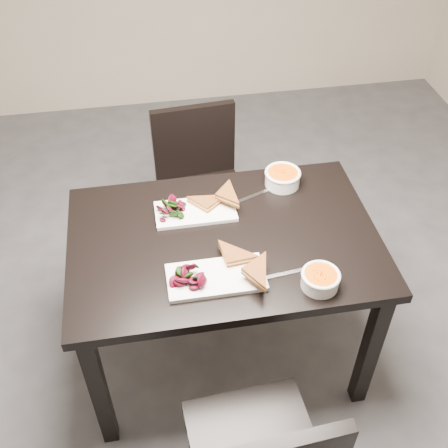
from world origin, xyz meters
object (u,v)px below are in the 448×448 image
object	(u,v)px
table	(224,255)
plate_far	(195,212)
plate_near	(216,277)
soup_bowl_far	(283,177)
chair_far	(200,180)
soup_bowl_near	(320,279)

from	to	relation	value
table	plate_far	world-z (taller)	plate_far
table	plate_far	size ratio (longest dim) A/B	3.70
plate_near	table	bearing A→B (deg)	72.62
plate_far	soup_bowl_far	xyz separation A→B (m)	(0.39, 0.12, 0.03)
table	soup_bowl_far	xyz separation A→B (m)	(0.30, 0.28, 0.14)
chair_far	plate_far	size ratio (longest dim) A/B	2.62
soup_bowl_far	plate_near	bearing A→B (deg)	-126.91
plate_far	soup_bowl_near	bearing A→B (deg)	-50.25
soup_bowl_far	chair_far	bearing A→B (deg)	125.96
soup_bowl_near	plate_far	size ratio (longest dim) A/B	0.43
table	plate_near	size ratio (longest dim) A/B	3.43
plate_near	soup_bowl_near	world-z (taller)	soup_bowl_near
table	plate_far	distance (m)	0.21
soup_bowl_near	plate_far	distance (m)	0.60
table	plate_near	distance (m)	0.24
table	soup_bowl_far	size ratio (longest dim) A/B	7.78
chair_far	plate_far	distance (m)	0.62
plate_near	plate_far	bearing A→B (deg)	93.94
chair_far	soup_bowl_far	size ratio (longest dim) A/B	5.51
plate_far	soup_bowl_far	distance (m)	0.41
plate_far	soup_bowl_far	bearing A→B (deg)	17.32
plate_near	soup_bowl_near	xyz separation A→B (m)	(0.36, -0.09, 0.03)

